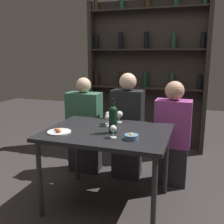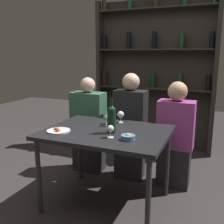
{
  "view_description": "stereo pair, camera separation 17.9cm",
  "coord_description": "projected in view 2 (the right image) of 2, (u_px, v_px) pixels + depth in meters",
  "views": [
    {
      "loc": [
        0.78,
        -2.22,
        1.46
      ],
      "look_at": [
        0.0,
        0.13,
        0.91
      ],
      "focal_mm": 42.0,
      "sensor_mm": 36.0,
      "label": 1
    },
    {
      "loc": [
        0.95,
        -2.16,
        1.46
      ],
      "look_at": [
        0.0,
        0.13,
        0.91
      ],
      "focal_mm": 42.0,
      "sensor_mm": 36.0,
      "label": 2
    }
  ],
  "objects": [
    {
      "name": "seated_person_center",
      "position": [
        130.0,
        130.0,
        3.06
      ],
      "size": [
        0.36,
        0.22,
        1.25
      ],
      "color": "#26262B",
      "rests_on": "ground_plane"
    },
    {
      "name": "snack_bowl",
      "position": [
        128.0,
        137.0,
        2.18
      ],
      "size": [
        0.12,
        0.12,
        0.06
      ],
      "color": "#4C7299",
      "rests_on": "dining_table"
    },
    {
      "name": "food_plate_0",
      "position": [
        58.0,
        130.0,
        2.42
      ],
      "size": [
        0.22,
        0.22,
        0.05
      ],
      "color": "silver",
      "rests_on": "dining_table"
    },
    {
      "name": "wine_glass_3",
      "position": [
        109.0,
        115.0,
        2.67
      ],
      "size": [
        0.06,
        0.06,
        0.13
      ],
      "color": "silver",
      "rests_on": "dining_table"
    },
    {
      "name": "wine_glass_2",
      "position": [
        108.0,
        118.0,
        2.6
      ],
      "size": [
        0.07,
        0.07,
        0.12
      ],
      "color": "silver",
      "rests_on": "dining_table"
    },
    {
      "name": "wine_bottle",
      "position": [
        111.0,
        118.0,
        2.36
      ],
      "size": [
        0.08,
        0.08,
        0.31
      ],
      "color": "black",
      "rests_on": "dining_table"
    },
    {
      "name": "seated_person_left",
      "position": [
        89.0,
        128.0,
        3.28
      ],
      "size": [
        0.41,
        0.22,
        1.19
      ],
      "color": "#26262B",
      "rests_on": "ground_plane"
    },
    {
      "name": "wine_glass_0",
      "position": [
        110.0,
        129.0,
        2.23
      ],
      "size": [
        0.06,
        0.06,
        0.11
      ],
      "color": "silver",
      "rests_on": "dining_table"
    },
    {
      "name": "dining_table",
      "position": [
        107.0,
        137.0,
        2.47
      ],
      "size": [
        1.15,
        0.88,
        0.76
      ],
      "color": "black",
      "rests_on": "ground_plane"
    },
    {
      "name": "seated_person_right",
      "position": [
        175.0,
        138.0,
        2.88
      ],
      "size": [
        0.39,
        0.22,
        1.18
      ],
      "color": "#26262B",
      "rests_on": "ground_plane"
    },
    {
      "name": "ground_plane",
      "position": [
        107.0,
        203.0,
        2.62
      ],
      "size": [
        10.0,
        10.0,
        0.0
      ],
      "primitive_type": "plane",
      "color": "#332D2D"
    },
    {
      "name": "wine_glass_1",
      "position": [
        121.0,
        115.0,
        2.72
      ],
      "size": [
        0.07,
        0.07,
        0.12
      ],
      "color": "silver",
      "rests_on": "dining_table"
    },
    {
      "name": "wine_rack_wall",
      "position": [
        154.0,
        71.0,
        3.98
      ],
      "size": [
        1.82,
        0.21,
        2.36
      ],
      "color": "#28231E",
      "rests_on": "ground_plane"
    }
  ]
}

